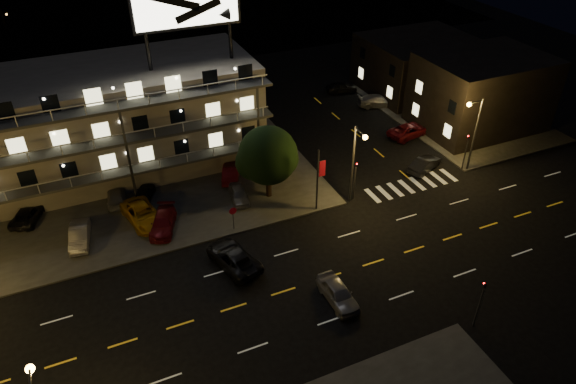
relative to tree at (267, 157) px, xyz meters
name	(u,v)px	position (x,y,z in m)	size (l,w,h in m)	color
ground	(307,284)	(-1.72, -12.16, -4.43)	(140.00, 140.00, 0.00)	black
curb_nw	(89,191)	(-15.72, 7.84, -4.36)	(44.00, 24.00, 0.15)	#333230
curb_ne	(452,112)	(28.28, 7.84, -4.36)	(16.00, 24.00, 0.15)	#333230
motel	(116,119)	(-11.66, 11.73, 0.91)	(28.00, 13.80, 18.10)	#9C9388
side_bldg_front	(481,93)	(28.27, 3.84, -0.19)	(14.06, 10.00, 8.50)	black
side_bldg_back	(418,65)	(28.27, 15.84, -0.94)	(14.06, 12.00, 7.00)	black
streetlight_nc	(355,158)	(6.78, -4.22, 0.52)	(0.44, 1.92, 8.00)	#2D2D30
streetlight_ne	(474,128)	(20.42, -3.86, 0.52)	(1.92, 0.44, 8.00)	#2D2D30
signal_nw	(355,176)	(7.28, -3.66, -1.87)	(0.20, 0.27, 4.60)	#2D2D30
signal_sw	(481,300)	(7.28, -20.65, -1.87)	(0.20, 0.27, 4.60)	#2D2D30
signal_ne	(466,148)	(20.28, -3.66, -1.87)	(0.27, 0.20, 4.60)	#2D2D30
banner_north	(318,179)	(3.37, -3.76, -1.01)	(0.83, 0.16, 6.40)	#2D2D30
stop_sign	(233,215)	(-4.72, -3.59, -2.72)	(0.91, 0.11, 2.61)	#2D2D30
tree	(267,157)	(0.00, 0.00, 0.00)	(5.73, 5.52, 7.21)	black
lot_car_1	(79,236)	(-17.20, 0.03, -3.58)	(1.50, 4.29, 1.41)	gray
lot_car_2	(143,214)	(-11.74, 0.79, -3.52)	(2.54, 5.50, 1.53)	orange
lot_car_3	(163,222)	(-10.34, -0.99, -3.61)	(1.89, 4.66, 1.35)	#600D14
lot_car_4	(239,194)	(-2.83, 0.45, -3.65)	(1.50, 3.72, 1.27)	gray
lot_car_6	(28,214)	(-21.14, 5.23, -3.67)	(2.04, 4.42, 1.23)	black
lot_car_7	(116,196)	(-13.45, 4.93, -3.68)	(1.71, 4.20, 1.22)	gray
lot_car_8	(144,194)	(-11.01, 4.17, -3.65)	(1.50, 3.72, 1.27)	black
lot_car_9	(231,171)	(-2.22, 4.45, -3.54)	(1.57, 4.52, 1.49)	#600D14
side_car_0	(425,164)	(16.65, -2.09, -3.72)	(1.51, 4.32, 1.42)	black
side_car_1	(409,130)	(19.49, 4.82, -3.70)	(2.43, 5.28, 1.47)	#600D14
side_car_2	(378,101)	(20.57, 13.21, -3.69)	(2.10, 5.16, 1.50)	gray
side_car_3	(342,87)	(18.48, 19.03, -3.71)	(1.72, 4.27, 1.46)	black
road_car_east	(338,293)	(-0.37, -14.60, -3.69)	(1.76, 4.37, 1.49)	gray
road_car_west	(233,257)	(-6.18, -7.77, -3.67)	(2.54, 5.50, 1.53)	black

